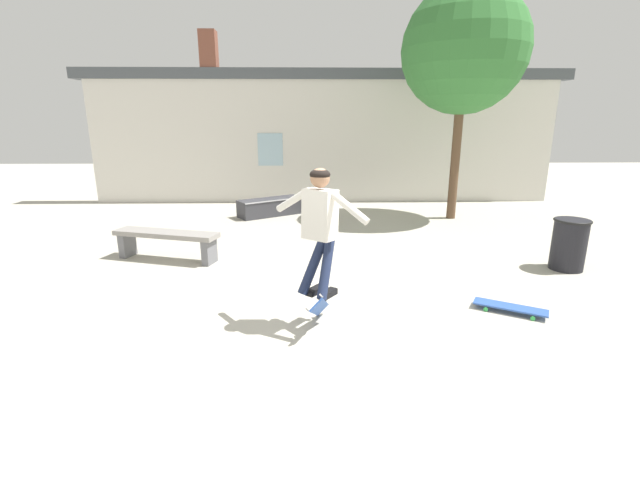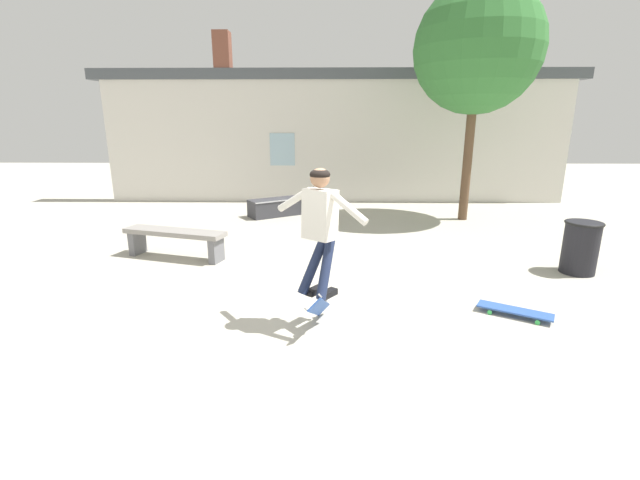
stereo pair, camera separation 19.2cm
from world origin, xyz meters
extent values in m
plane|color=#B2AD9E|center=(0.00, 0.00, 0.00)|extent=(40.00, 40.00, 0.00)
cube|color=beige|center=(0.00, 7.93, 1.70)|extent=(13.08, 0.40, 3.39)
cube|color=#474C51|center=(0.00, 7.93, 3.54)|extent=(13.73, 0.52, 0.29)
cube|color=brown|center=(-3.13, 7.93, 4.16)|extent=(0.44, 0.44, 0.95)
cube|color=#99B7C6|center=(-1.53, 7.72, 1.51)|extent=(0.70, 0.02, 0.90)
cylinder|color=brown|center=(3.02, 5.50, 1.38)|extent=(0.21, 0.21, 2.76)
sphere|color=#337033|center=(3.02, 5.50, 3.80)|extent=(2.78, 2.78, 2.78)
cube|color=gray|center=(-2.84, 2.36, 0.45)|extent=(1.86, 0.88, 0.08)
cube|color=slate|center=(-3.60, 2.58, 0.21)|extent=(0.21, 0.35, 0.41)
cube|color=slate|center=(-2.08, 2.14, 0.21)|extent=(0.21, 0.35, 0.41)
cube|color=#38383D|center=(-1.40, 5.91, 0.21)|extent=(1.65, 1.33, 0.43)
cube|color=#B7B7BC|center=(-1.25, 5.70, 0.41)|extent=(1.37, 0.92, 0.02)
cylinder|color=black|center=(3.65, 1.72, 0.41)|extent=(0.50, 0.50, 0.81)
torus|color=black|center=(3.65, 1.72, 0.79)|extent=(0.54, 0.54, 0.04)
cube|color=silver|center=(-0.31, -0.14, 1.31)|extent=(0.41, 0.40, 0.55)
sphere|color=#A37556|center=(-0.31, -0.14, 1.70)|extent=(0.29, 0.29, 0.21)
ellipsoid|color=black|center=(-0.31, -0.14, 1.73)|extent=(0.31, 0.31, 0.12)
cylinder|color=#1E2847|center=(-0.38, -0.09, 0.73)|extent=(0.41, 0.34, 0.71)
cube|color=black|center=(-0.36, -0.07, 0.40)|extent=(0.24, 0.27, 0.07)
cylinder|color=#1E2847|center=(-0.25, -0.19, 0.73)|extent=(0.26, 0.45, 0.71)
cube|color=black|center=(-0.23, -0.17, 0.40)|extent=(0.24, 0.27, 0.07)
cylinder|color=silver|center=(-0.60, 0.08, 1.42)|extent=(0.43, 0.35, 0.32)
cylinder|color=silver|center=(-0.02, -0.36, 1.42)|extent=(0.43, 0.35, 0.32)
cube|color=#2D519E|center=(-0.32, -0.22, 0.26)|extent=(0.25, 0.79, 0.53)
cylinder|color=silver|center=(-0.25, 0.05, 0.24)|extent=(0.06, 0.07, 0.07)
cylinder|color=silver|center=(-0.39, -0.01, 0.10)|extent=(0.06, 0.07, 0.07)
cylinder|color=silver|center=(-0.31, -0.41, 0.48)|extent=(0.06, 0.07, 0.07)
cylinder|color=silver|center=(-0.45, -0.46, 0.34)|extent=(0.06, 0.07, 0.07)
cube|color=#2D519E|center=(2.03, 0.14, 0.07)|extent=(0.84, 0.62, 0.02)
cylinder|color=green|center=(1.75, 0.18, 0.03)|extent=(0.05, 0.04, 0.05)
cylinder|color=green|center=(1.87, 0.38, 0.03)|extent=(0.05, 0.04, 0.05)
cylinder|color=green|center=(2.20, -0.09, 0.03)|extent=(0.05, 0.04, 0.05)
cylinder|color=green|center=(2.32, 0.11, 0.03)|extent=(0.05, 0.04, 0.05)
camera|label=1|loc=(-0.42, -4.64, 2.26)|focal=24.00mm
camera|label=2|loc=(-0.23, -4.64, 2.26)|focal=24.00mm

